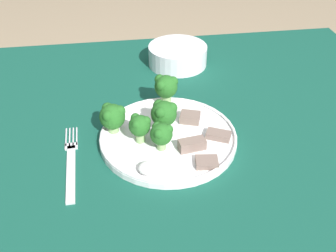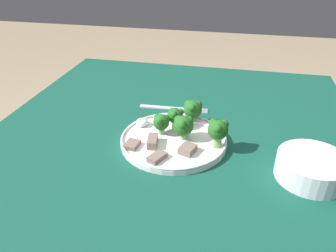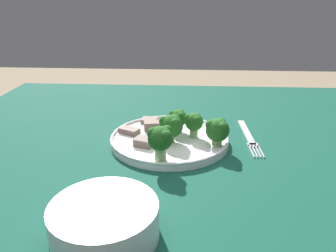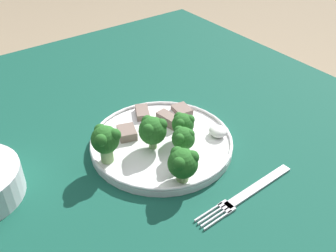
# 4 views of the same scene
# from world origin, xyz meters

# --- Properties ---
(table) EXTENTS (1.14, 0.97, 0.70)m
(table) POSITION_xyz_m (0.00, 0.00, 0.61)
(table) COLOR #114738
(table) RESTS_ON ground_plane
(dinner_plate) EXTENTS (0.26, 0.26, 0.02)m
(dinner_plate) POSITION_xyz_m (-0.00, 0.01, 0.71)
(dinner_plate) COLOR white
(dinner_plate) RESTS_ON table
(fork) EXTENTS (0.03, 0.20, 0.00)m
(fork) POSITION_xyz_m (-0.18, -0.03, 0.71)
(fork) COLOR silver
(fork) RESTS_ON table
(cream_bowl) EXTENTS (0.15, 0.15, 0.05)m
(cream_bowl) POSITION_xyz_m (0.07, 0.32, 0.73)
(cream_bowl) COLOR silver
(cream_bowl) RESTS_ON table
(broccoli_floret_near_rim_left) EXTENTS (0.04, 0.04, 0.06)m
(broccoli_floret_near_rim_left) POSITION_xyz_m (-0.05, 0.00, 0.75)
(broccoli_floret_near_rim_left) COLOR #7FA866
(broccoli_floret_near_rim_left) RESTS_ON dinner_plate
(broccoli_floret_center_left) EXTENTS (0.05, 0.05, 0.06)m
(broccoli_floret_center_left) POSITION_xyz_m (-0.10, 0.04, 0.75)
(broccoli_floret_center_left) COLOR #7FA866
(broccoli_floret_center_left) RESTS_ON dinner_plate
(broccoli_floret_back_left) EXTENTS (0.04, 0.04, 0.05)m
(broccoli_floret_back_left) POSITION_xyz_m (-0.02, -0.03, 0.75)
(broccoli_floret_back_left) COLOR #7FA866
(broccoli_floret_back_left) RESTS_ON dinner_plate
(broccoli_floret_front_left) EXTENTS (0.05, 0.05, 0.07)m
(broccoli_floret_front_left) POSITION_xyz_m (0.01, 0.11, 0.76)
(broccoli_floret_front_left) COLOR #7FA866
(broccoli_floret_front_left) RESTS_ON dinner_plate
(broccoli_floret_center_back) EXTENTS (0.05, 0.05, 0.06)m
(broccoli_floret_center_back) POSITION_xyz_m (-0.01, 0.03, 0.76)
(broccoli_floret_center_back) COLOR #7FA866
(broccoli_floret_center_back) RESTS_ON dinner_plate
(meat_slice_front_slice) EXTENTS (0.05, 0.04, 0.01)m
(meat_slice_front_slice) POSITION_xyz_m (0.09, -0.01, 0.72)
(meat_slice_front_slice) COLOR #756056
(meat_slice_front_slice) RESTS_ON dinner_plate
(meat_slice_middle_slice) EXTENTS (0.05, 0.04, 0.02)m
(meat_slice_middle_slice) POSITION_xyz_m (0.05, 0.05, 0.72)
(meat_slice_middle_slice) COLOR #756056
(meat_slice_middle_slice) RESTS_ON dinner_plate
(meat_slice_rear_slice) EXTENTS (0.05, 0.03, 0.02)m
(meat_slice_rear_slice) POSITION_xyz_m (0.04, -0.04, 0.73)
(meat_slice_rear_slice) COLOR #756056
(meat_slice_rear_slice) RESTS_ON dinner_plate
(meat_slice_edge_slice) EXTENTS (0.04, 0.04, 0.01)m
(meat_slice_edge_slice) POSITION_xyz_m (0.05, -0.08, 0.72)
(meat_slice_edge_slice) COLOR #756056
(meat_slice_edge_slice) RESTS_ON dinner_plate
(sauce_dollop) EXTENTS (0.04, 0.03, 0.02)m
(sauce_dollop) POSITION_xyz_m (-0.05, -0.09, 0.73)
(sauce_dollop) COLOR white
(sauce_dollop) RESTS_ON dinner_plate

